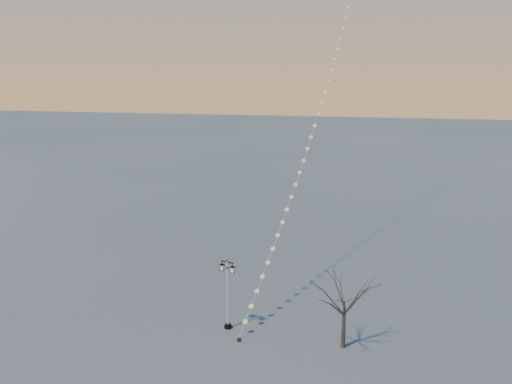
# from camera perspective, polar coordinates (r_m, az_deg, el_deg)

# --- Properties ---
(ground) EXTENTS (300.00, 300.00, 0.00)m
(ground) POSITION_cam_1_polar(r_m,az_deg,el_deg) (32.46, -2.03, -15.53)
(ground) COLOR #4E4F4F
(ground) RESTS_ON ground
(street_lamp) EXTENTS (1.09, 0.62, 4.46)m
(street_lamp) POSITION_cam_1_polar(r_m,az_deg,el_deg) (32.68, -3.07, -10.51)
(street_lamp) COLOR black
(street_lamp) RESTS_ON ground
(bare_tree) EXTENTS (2.72, 2.72, 4.51)m
(bare_tree) POSITION_cam_1_polar(r_m,az_deg,el_deg) (30.65, 9.52, -11.00)
(bare_tree) COLOR #352B23
(bare_tree) RESTS_ON ground
(kite_train) EXTENTS (6.73, 35.67, 32.26)m
(kite_train) POSITION_cam_1_polar(r_m,az_deg,el_deg) (45.11, 7.48, 13.63)
(kite_train) COLOR black
(kite_train) RESTS_ON ground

